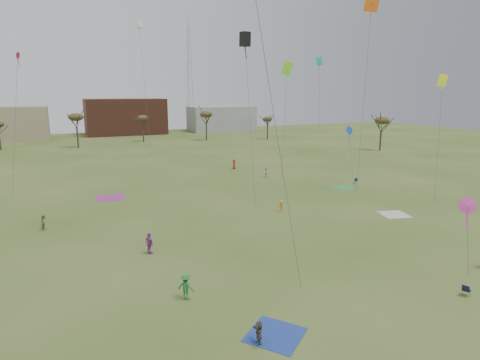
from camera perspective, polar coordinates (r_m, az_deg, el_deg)
name	(u,v)px	position (r m, az deg, el deg)	size (l,w,h in m)	color
ground	(304,281)	(31.85, 9.15, -14.01)	(260.00, 260.00, 0.00)	#36581B
flyer_near_center	(186,287)	(28.86, -7.71, -14.83)	(1.20, 0.69, 1.86)	#257136
spectator_fore_b	(44,222)	(46.78, -26.11, -5.41)	(0.79, 0.62, 1.63)	#90835C
spectator_fore_c	(259,333)	(24.36, 2.69, -20.92)	(1.29, 0.41, 1.39)	#4F4039
flyer_mid_b	(281,206)	(48.41, 5.86, -3.70)	(0.95, 0.54, 1.47)	gold
spectator_mid_d	(149,243)	(36.81, -12.77, -8.79)	(1.14, 0.48, 1.95)	#9D429E
spectator_mid_e	(266,172)	(67.91, 3.77, 1.14)	(0.87, 0.68, 1.80)	silver
flyer_far_b	(234,164)	(75.29, -0.86, 2.28)	(0.89, 0.58, 1.82)	#A62F1C
blanket_blue	(275,335)	(25.53, 5.02, -21.11)	(3.06, 3.06, 0.03)	#24409C
blanket_cream	(394,215)	(50.67, 21.10, -4.61)	(3.02, 3.02, 0.03)	silver
blanket_plum	(110,198)	(57.52, -17.96, -2.41)	(3.74, 3.74, 0.03)	#A23184
blanket_olive	(343,188)	(62.31, 14.46, -1.09)	(2.89, 2.89, 0.03)	green
camp_chair_center	(466,292)	(33.40, 29.49, -13.76)	(0.68, 0.65, 0.87)	#141739
camp_chair_right	(355,182)	(65.60, 16.10, -0.29)	(0.69, 0.66, 0.87)	#161D3C
kites_aloft	(208,46)	(59.67, -4.63, 18.51)	(68.10, 68.43, 27.39)	red
tree_line	(118,122)	(103.87, -17.01, 7.96)	(117.44, 49.32, 8.91)	#3A2B1E
building_brick	(125,116)	(145.42, -16.03, 8.69)	(26.00, 16.00, 12.00)	brown
building_grey	(222,119)	(152.64, -2.64, 8.74)	(24.00, 12.00, 9.00)	gray
radio_tower	(190,79)	(155.71, -7.20, 14.14)	(1.51, 1.72, 41.00)	#9EA3A8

